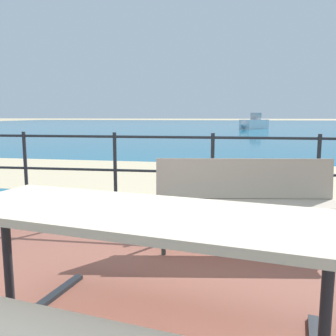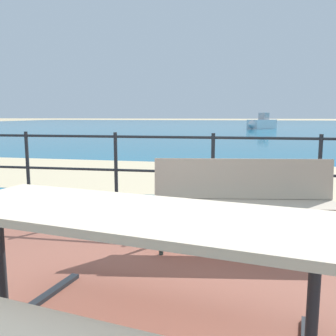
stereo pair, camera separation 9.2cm
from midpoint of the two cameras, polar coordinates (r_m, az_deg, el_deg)
The scene contains 6 objects.
sea_water at distance 41.75m, azimuth 8.92°, elevation 6.59°, with size 90.00×90.00×0.01m, color #196B8E.
beach_strip at distance 7.69m, azimuth 4.22°, elevation -1.20°, with size 54.00×4.00×0.01m, color beige.
picnic_table at distance 1.77m, azimuth -4.55°, elevation -12.51°, with size 2.13×1.72×0.79m.
park_bench at distance 3.40m, azimuth 12.77°, elevation -4.16°, with size 1.71×0.62×0.83m.
railing_fence at distance 4.28m, azimuth -0.16°, elevation 0.51°, with size 5.94×0.04×1.02m.
boat_near at distance 34.34m, azimuth 14.68°, elevation 6.86°, with size 3.02×3.32×1.47m.
Camera 2 is at (0.78, -1.71, 1.29)m, focal length 38.34 mm.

